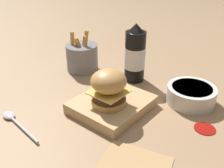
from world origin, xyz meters
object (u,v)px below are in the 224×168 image
at_px(fries_basket, 82,57).
at_px(side_bowl, 191,94).
at_px(burger, 109,87).
at_px(serving_board, 112,104).
at_px(spoon, 13,119).
at_px(ketchup_bottle, 135,55).

relative_size(fries_basket, side_bowl, 1.06).
bearing_deg(fries_basket, burger, -121.15).
relative_size(serving_board, spoon, 1.17).
bearing_deg(serving_board, side_bowl, -41.44).
height_order(burger, side_bowl, burger).
height_order(serving_board, ketchup_bottle, ketchup_bottle).
distance_m(fries_basket, side_bowl, 0.41).
xyz_separation_m(fries_basket, side_bowl, (0.04, -0.41, -0.02)).
distance_m(serving_board, fries_basket, 0.29).
bearing_deg(spoon, ketchup_bottle, -98.35).
relative_size(serving_board, fries_basket, 1.37).
relative_size(fries_basket, spoon, 0.85).
xyz_separation_m(ketchup_bottle, side_bowl, (-0.01, -0.21, -0.06)).
xyz_separation_m(burger, ketchup_bottle, (0.21, 0.07, 0.01)).
relative_size(burger, fries_basket, 0.67).
height_order(serving_board, fries_basket, fries_basket).
height_order(ketchup_bottle, fries_basket, ketchup_bottle).
bearing_deg(side_bowl, burger, 143.07).
height_order(side_bowl, spoon, side_bowl).
relative_size(burger, side_bowl, 0.71).
xyz_separation_m(serving_board, spoon, (-0.21, 0.17, -0.01)).
bearing_deg(fries_basket, spoon, -165.64).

